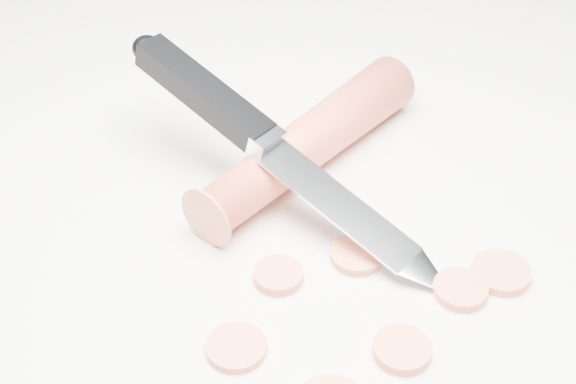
{
  "coord_description": "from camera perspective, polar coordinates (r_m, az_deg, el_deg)",
  "views": [
    {
      "loc": [
        -0.08,
        -0.35,
        0.36
      ],
      "look_at": [
        -0.04,
        0.06,
        0.02
      ],
      "focal_mm": 50.0,
      "sensor_mm": 36.0,
      "label": 1
    }
  ],
  "objects": [
    {
      "name": "carrot_slice_1",
      "position": [
        0.46,
        8.12,
        -11.04
      ],
      "size": [
        0.03,
        0.03,
        0.01
      ],
      "primitive_type": "cylinder",
      "color": "#E46745",
      "rests_on": "ground"
    },
    {
      "name": "carrot_slice_3",
      "position": [
        0.5,
        12.17,
        -6.8
      ],
      "size": [
        0.03,
        0.03,
        0.01
      ],
      "primitive_type": "cylinder",
      "color": "#E46745",
      "rests_on": "ground"
    },
    {
      "name": "carrot_slice_2",
      "position": [
        0.51,
        4.92,
        -4.48
      ],
      "size": [
        0.03,
        0.03,
        0.01
      ],
      "primitive_type": "cylinder",
      "color": "#E46745",
      "rests_on": "ground"
    },
    {
      "name": "ground",
      "position": [
        0.51,
        5.35,
        -5.47
      ],
      "size": [
        2.4,
        2.4,
        0.0
      ],
      "primitive_type": "plane",
      "color": "silver",
      "rests_on": "ground"
    },
    {
      "name": "carrot",
      "position": [
        0.57,
        1.52,
        3.57
      ],
      "size": [
        0.18,
        0.18,
        0.04
      ],
      "primitive_type": "cylinder",
      "rotation": [
        1.57,
        0.0,
        -0.79
      ],
      "color": "#CC412C",
      "rests_on": "ground"
    },
    {
      "name": "kitchen_knife",
      "position": [
        0.53,
        -0.25,
        2.84
      ],
      "size": [
        0.22,
        0.22,
        0.09
      ],
      "primitive_type": null,
      "color": "silver",
      "rests_on": "ground"
    },
    {
      "name": "carrot_slice_5",
      "position": [
        0.46,
        -3.68,
        -10.94
      ],
      "size": [
        0.03,
        0.03,
        0.01
      ],
      "primitive_type": "cylinder",
      "color": "#E46745",
      "rests_on": "ground"
    },
    {
      "name": "carrot_slice_4",
      "position": [
        0.52,
        14.89,
        -5.56
      ],
      "size": [
        0.04,
        0.04,
        0.01
      ],
      "primitive_type": "cylinder",
      "color": "#E46745",
      "rests_on": "ground"
    },
    {
      "name": "carrot_slice_8",
      "position": [
        0.5,
        -0.69,
        -5.94
      ],
      "size": [
        0.03,
        0.03,
        0.01
      ],
      "primitive_type": "cylinder",
      "color": "#E46745",
      "rests_on": "ground"
    }
  ]
}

